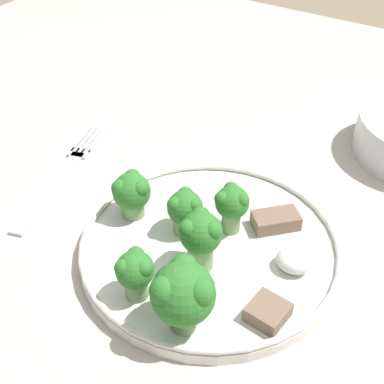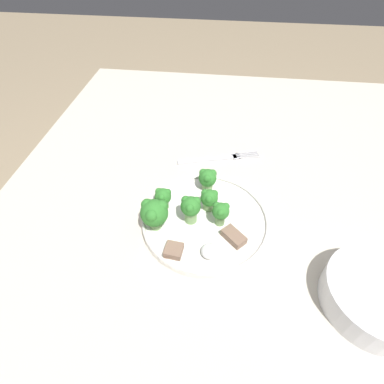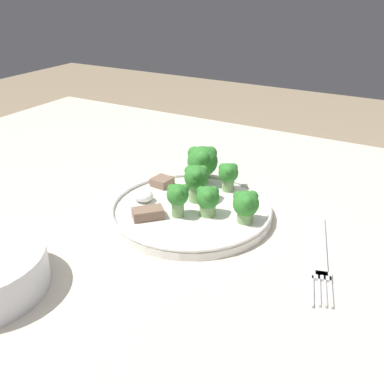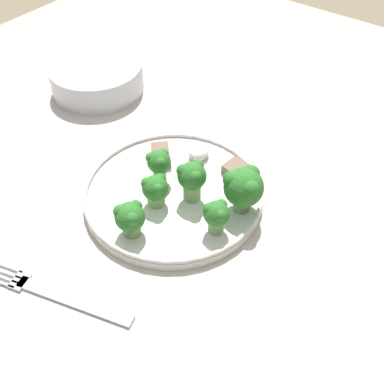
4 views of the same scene
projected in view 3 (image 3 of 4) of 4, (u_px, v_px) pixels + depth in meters
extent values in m
cube|color=beige|center=(159.00, 253.00, 0.63)|extent=(1.36, 1.09, 0.03)
cylinder|color=brown|center=(84.00, 220.00, 1.44)|extent=(0.06, 0.06, 0.70)
cylinder|color=white|center=(192.00, 212.00, 0.69)|extent=(0.25, 0.25, 0.01)
torus|color=white|center=(192.00, 207.00, 0.68)|extent=(0.25, 0.25, 0.01)
cube|color=silver|center=(320.00, 245.00, 0.61)|extent=(0.06, 0.14, 0.00)
cube|color=silver|center=(322.00, 276.00, 0.55)|extent=(0.03, 0.02, 0.00)
cube|color=silver|center=(313.00, 290.00, 0.53)|extent=(0.02, 0.06, 0.00)
cube|color=silver|center=(319.00, 290.00, 0.52)|extent=(0.02, 0.06, 0.00)
cube|color=silver|center=(325.00, 291.00, 0.52)|extent=(0.02, 0.06, 0.00)
cube|color=silver|center=(331.00, 292.00, 0.52)|extent=(0.02, 0.06, 0.00)
cylinder|color=#7FA866|center=(196.00, 193.00, 0.70)|extent=(0.02, 0.02, 0.03)
sphere|color=#337F2D|center=(196.00, 177.00, 0.69)|extent=(0.04, 0.04, 0.04)
sphere|color=#337F2D|center=(190.00, 171.00, 0.69)|extent=(0.02, 0.02, 0.02)
sphere|color=#337F2D|center=(197.00, 175.00, 0.68)|extent=(0.02, 0.02, 0.02)
sphere|color=#337F2D|center=(203.00, 171.00, 0.69)|extent=(0.02, 0.02, 0.02)
cylinder|color=#7FA866|center=(202.00, 177.00, 0.76)|extent=(0.02, 0.02, 0.02)
sphere|color=#337F2D|center=(203.00, 161.00, 0.75)|extent=(0.05, 0.05, 0.05)
sphere|color=#337F2D|center=(194.00, 153.00, 0.75)|extent=(0.02, 0.02, 0.02)
sphere|color=#337F2D|center=(203.00, 158.00, 0.73)|extent=(0.02, 0.02, 0.02)
sphere|color=#337F2D|center=(210.00, 153.00, 0.75)|extent=(0.02, 0.02, 0.02)
cylinder|color=#7FA866|center=(208.00, 210.00, 0.66)|extent=(0.02, 0.02, 0.02)
sphere|color=#337F2D|center=(208.00, 198.00, 0.65)|extent=(0.03, 0.03, 0.03)
sphere|color=#337F2D|center=(202.00, 191.00, 0.66)|extent=(0.02, 0.02, 0.02)
sphere|color=#337F2D|center=(208.00, 196.00, 0.64)|extent=(0.02, 0.02, 0.02)
sphere|color=#337F2D|center=(214.00, 191.00, 0.66)|extent=(0.02, 0.02, 0.02)
cylinder|color=#7FA866|center=(178.00, 209.00, 0.66)|extent=(0.02, 0.02, 0.02)
sphere|color=#337F2D|center=(178.00, 195.00, 0.65)|extent=(0.03, 0.03, 0.03)
sphere|color=#337F2D|center=(172.00, 189.00, 0.65)|extent=(0.01, 0.01, 0.01)
sphere|color=#337F2D|center=(177.00, 193.00, 0.64)|extent=(0.01, 0.01, 0.01)
sphere|color=#337F2D|center=(183.00, 189.00, 0.65)|extent=(0.01, 0.01, 0.01)
cylinder|color=#7FA866|center=(245.00, 217.00, 0.65)|extent=(0.02, 0.02, 0.02)
sphere|color=#337F2D|center=(246.00, 204.00, 0.64)|extent=(0.04, 0.04, 0.04)
sphere|color=#337F2D|center=(239.00, 197.00, 0.64)|extent=(0.02, 0.02, 0.02)
sphere|color=#337F2D|center=(247.00, 202.00, 0.62)|extent=(0.02, 0.02, 0.02)
sphere|color=#337F2D|center=(253.00, 196.00, 0.64)|extent=(0.02, 0.02, 0.02)
cylinder|color=#7FA866|center=(228.00, 185.00, 0.74)|extent=(0.02, 0.02, 0.02)
sphere|color=#337F2D|center=(228.00, 173.00, 0.73)|extent=(0.03, 0.03, 0.03)
sphere|color=#337F2D|center=(223.00, 168.00, 0.73)|extent=(0.01, 0.01, 0.01)
sphere|color=#337F2D|center=(229.00, 171.00, 0.72)|extent=(0.01, 0.01, 0.01)
sphere|color=#337F2D|center=(233.00, 168.00, 0.73)|extent=(0.01, 0.01, 0.01)
cube|color=#846651|center=(162.00, 182.00, 0.75)|extent=(0.03, 0.03, 0.01)
cube|color=#846651|center=(148.00, 213.00, 0.66)|extent=(0.05, 0.05, 0.02)
ellipsoid|color=white|center=(143.00, 196.00, 0.70)|extent=(0.03, 0.03, 0.02)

